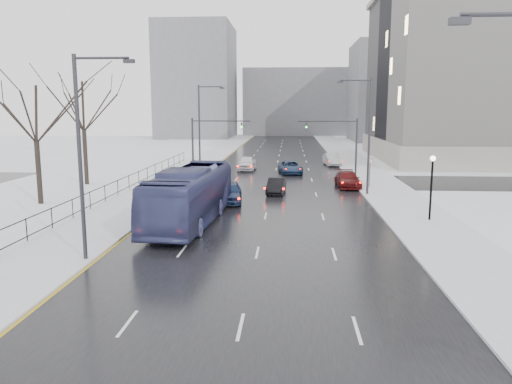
% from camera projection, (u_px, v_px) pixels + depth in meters
% --- Properties ---
extents(road, '(16.00, 150.00, 0.04)m').
position_uv_depth(road, '(277.00, 167.00, 63.52)').
color(road, black).
rests_on(road, ground).
extents(cross_road, '(130.00, 10.00, 0.04)m').
position_uv_depth(cross_road, '(273.00, 181.00, 51.72)').
color(cross_road, black).
rests_on(cross_road, ground).
extents(sidewalk_left, '(5.00, 150.00, 0.16)m').
position_uv_depth(sidewalk_left, '(195.00, 166.00, 64.20)').
color(sidewalk_left, silver).
rests_on(sidewalk_left, ground).
extents(sidewalk_right, '(5.00, 150.00, 0.16)m').
position_uv_depth(sidewalk_right, '(360.00, 168.00, 62.82)').
color(sidewalk_right, silver).
rests_on(sidewalk_right, ground).
extents(park_strip, '(14.00, 150.00, 0.12)m').
position_uv_depth(park_strip, '(123.00, 166.00, 64.84)').
color(park_strip, white).
rests_on(park_strip, ground).
extents(tree_park_d, '(8.75, 8.75, 12.50)m').
position_uv_depth(tree_park_d, '(41.00, 205.00, 39.12)').
color(tree_park_d, black).
rests_on(tree_park_d, ground).
extents(tree_park_e, '(9.45, 9.45, 13.50)m').
position_uv_depth(tree_park_e, '(87.00, 185.00, 48.99)').
color(tree_park_e, black).
rests_on(tree_park_e, ground).
extents(iron_fence, '(0.06, 70.00, 1.30)m').
position_uv_depth(iron_fence, '(79.00, 204.00, 34.72)').
color(iron_fence, black).
rests_on(iron_fence, sidewalk_left).
extents(streetlight_r_mid, '(2.95, 0.25, 10.00)m').
position_uv_depth(streetlight_r_mid, '(367.00, 131.00, 42.37)').
color(streetlight_r_mid, '#2D2D33').
rests_on(streetlight_r_mid, ground).
extents(streetlight_l_near, '(2.95, 0.25, 10.00)m').
position_uv_depth(streetlight_l_near, '(84.00, 148.00, 23.78)').
color(streetlight_l_near, '#2D2D33').
rests_on(streetlight_l_near, ground).
extents(streetlight_l_far, '(2.95, 0.25, 10.00)m').
position_uv_depth(streetlight_l_far, '(201.00, 125.00, 55.26)').
color(streetlight_l_far, '#2D2D33').
rests_on(streetlight_l_far, ground).
extents(lamppost_r_mid, '(0.36, 0.36, 4.28)m').
position_uv_depth(lamppost_r_mid, '(432.00, 178.00, 32.79)').
color(lamppost_r_mid, black).
rests_on(lamppost_r_mid, sidewalk_right).
extents(mast_signal_right, '(6.10, 0.33, 6.50)m').
position_uv_depth(mast_signal_right, '(346.00, 142.00, 50.55)').
color(mast_signal_right, '#2D2D33').
rests_on(mast_signal_right, ground).
extents(mast_signal_left, '(6.10, 0.33, 6.50)m').
position_uv_depth(mast_signal_left, '(203.00, 141.00, 51.52)').
color(mast_signal_left, '#2D2D33').
rests_on(mast_signal_left, ground).
extents(no_uturn_sign, '(0.60, 0.06, 2.70)m').
position_uv_depth(no_uturn_sign, '(370.00, 164.00, 46.79)').
color(no_uturn_sign, '#2D2D33').
rests_on(no_uturn_sign, sidewalk_right).
extents(bldg_far_right, '(24.00, 20.00, 22.00)m').
position_uv_depth(bldg_far_right, '(406.00, 92.00, 113.94)').
color(bldg_far_right, slate).
rests_on(bldg_far_right, ground).
extents(bldg_far_left, '(18.00, 22.00, 28.00)m').
position_uv_depth(bldg_far_left, '(197.00, 82.00, 126.59)').
color(bldg_far_left, slate).
rests_on(bldg_far_left, ground).
extents(bldg_far_center, '(30.00, 18.00, 18.00)m').
position_uv_depth(bldg_far_center, '(298.00, 102.00, 140.46)').
color(bldg_far_center, slate).
rests_on(bldg_far_center, ground).
extents(bus, '(3.86, 13.34, 3.67)m').
position_uv_depth(bus, '(190.00, 196.00, 32.54)').
color(bus, '#3A3E71').
rests_on(bus, road).
extents(sedan_center_near, '(2.36, 5.01, 1.66)m').
position_uv_depth(sedan_center_near, '(229.00, 192.00, 39.72)').
color(sedan_center_near, navy).
rests_on(sedan_center_near, road).
extents(sedan_right_near, '(1.76, 4.26, 1.37)m').
position_uv_depth(sedan_right_near, '(276.00, 186.00, 43.97)').
color(sedan_right_near, black).
rests_on(sedan_right_near, road).
extents(sedan_right_cross, '(3.06, 5.41, 1.43)m').
position_uv_depth(sedan_right_cross, '(290.00, 167.00, 57.43)').
color(sedan_right_cross, navy).
rests_on(sedan_right_cross, road).
extents(sedan_right_far, '(2.33, 5.21, 1.49)m').
position_uv_depth(sedan_right_far, '(348.00, 180.00, 47.49)').
color(sedan_right_far, '#4F0D0E').
rests_on(sedan_right_far, road).
extents(sedan_center_far, '(2.22, 5.10, 1.71)m').
position_uv_depth(sedan_center_far, '(247.00, 163.00, 60.41)').
color(sedan_center_far, white).
rests_on(sedan_center_far, road).
extents(sedan_right_distant, '(2.25, 4.93, 1.57)m').
position_uv_depth(sedan_right_distant, '(332.00, 160.00, 65.41)').
color(sedan_right_distant, '#A3A4A8').
rests_on(sedan_right_distant, road).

